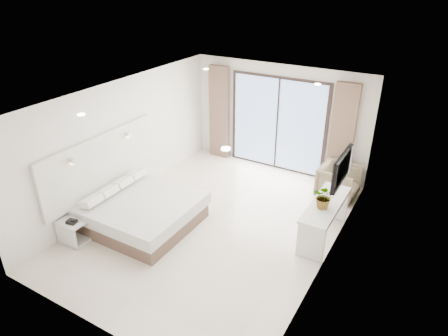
{
  "coord_description": "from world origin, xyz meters",
  "views": [
    {
      "loc": [
        3.6,
        -5.79,
        4.72
      ],
      "look_at": [
        -0.01,
        0.4,
        1.12
      ],
      "focal_mm": 32.0,
      "sensor_mm": 36.0,
      "label": 1
    }
  ],
  "objects_px": {
    "bed": "(142,211)",
    "armchair": "(339,180)",
    "nightstand": "(74,231)",
    "console_desk": "(325,212)"
  },
  "relations": [
    {
      "from": "bed",
      "to": "armchair",
      "type": "bearing_deg",
      "value": 44.81
    },
    {
      "from": "nightstand",
      "to": "console_desk",
      "type": "bearing_deg",
      "value": 31.55
    },
    {
      "from": "bed",
      "to": "nightstand",
      "type": "xyz_separation_m",
      "value": [
        -0.74,
        -1.1,
        -0.07
      ]
    },
    {
      "from": "console_desk",
      "to": "armchair",
      "type": "xyz_separation_m",
      "value": [
        -0.19,
        1.68,
        -0.15
      ]
    },
    {
      "from": "bed",
      "to": "armchair",
      "type": "relative_size",
      "value": 2.44
    },
    {
      "from": "nightstand",
      "to": "console_desk",
      "type": "distance_m",
      "value": 4.79
    },
    {
      "from": "bed",
      "to": "armchair",
      "type": "distance_m",
      "value": 4.41
    },
    {
      "from": "nightstand",
      "to": "bed",
      "type": "bearing_deg",
      "value": 55.74
    },
    {
      "from": "armchair",
      "to": "console_desk",
      "type": "bearing_deg",
      "value": -170.23
    },
    {
      "from": "nightstand",
      "to": "armchair",
      "type": "xyz_separation_m",
      "value": [
        3.87,
        4.21,
        0.19
      ]
    }
  ]
}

